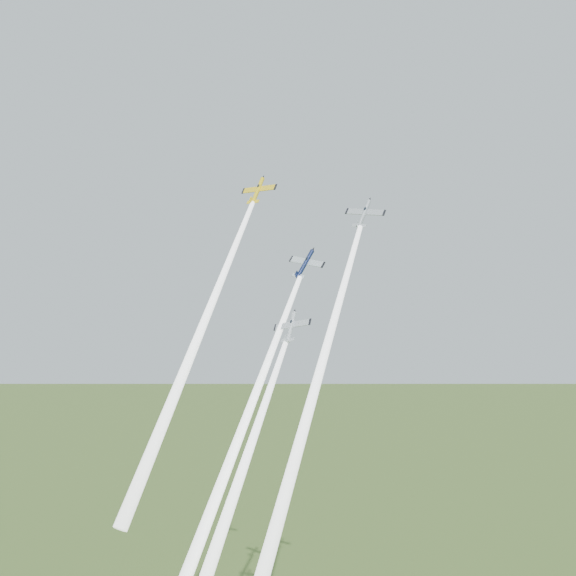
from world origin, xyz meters
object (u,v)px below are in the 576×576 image
object	(u,v)px
plane_yellow	(258,191)
plane_navy	(305,264)
plane_silver_low	(291,327)
plane_silver_right	(364,214)

from	to	relation	value
plane_yellow	plane_navy	bearing A→B (deg)	-3.66
plane_navy	plane_yellow	bearing A→B (deg)	-179.55
plane_navy	plane_silver_low	bearing A→B (deg)	-71.23
plane_silver_right	plane_navy	bearing A→B (deg)	-160.56
plane_navy	plane_silver_right	xyz separation A→B (m)	(11.48, 1.23, 9.49)
plane_silver_low	plane_navy	bearing A→B (deg)	105.02
plane_navy	plane_silver_low	size ratio (longest dim) A/B	1.02
plane_navy	plane_silver_right	size ratio (longest dim) A/B	0.99
plane_navy	plane_silver_right	bearing A→B (deg)	26.01
plane_silver_right	plane_silver_low	distance (m)	26.65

